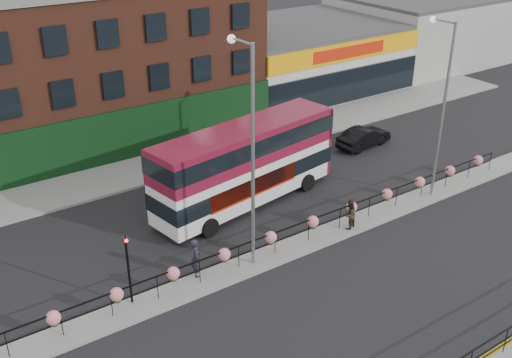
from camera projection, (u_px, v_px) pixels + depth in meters
ground at (292, 249)px, 28.50m from camera, size 120.00×120.00×0.00m
north_pavement at (174, 161)px, 37.32m from camera, size 60.00×4.00×0.15m
median at (292, 248)px, 28.46m from camera, size 60.00×1.60×0.15m
brick_building at (58, 63)px, 38.92m from camera, size 25.00×12.21×10.30m
supermarket at (299, 56)px, 50.16m from camera, size 15.00×12.25×5.30m
warehouse_east at (419, 28)px, 57.52m from camera, size 14.50×12.00×6.30m
median_railing at (292, 230)px, 28.03m from camera, size 30.04×0.56×1.23m
double_decker_bus at (246, 157)px, 31.37m from camera, size 11.30×4.31×4.46m
car at (364, 137)px, 39.35m from camera, size 2.21×4.30×1.32m
pedestrian_a at (196, 257)px, 25.96m from camera, size 0.95×0.88×1.81m
pedestrian_b at (349, 214)px, 29.60m from camera, size 1.10×1.02×1.56m
lamp_column_west at (249, 139)px, 24.78m from camera, size 0.36×1.77×10.06m
lamp_column_east at (441, 96)px, 30.93m from camera, size 0.34×1.67×9.49m
traffic_light_median at (127, 255)px, 23.62m from camera, size 0.15×0.28×3.65m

